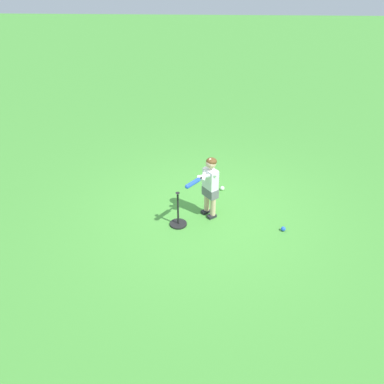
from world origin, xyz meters
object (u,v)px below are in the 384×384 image
at_px(child_batter, 209,183).
at_px(play_ball_far_left, 283,229).
at_px(play_ball_center_lawn, 222,188).
at_px(batting_tee, 178,220).

bearing_deg(child_batter, play_ball_far_left, -107.63).
relative_size(play_ball_center_lawn, play_ball_far_left, 1.04).
xyz_separation_m(child_batter, play_ball_center_lawn, (0.83, -0.26, -0.61)).
distance_m(play_ball_center_lawn, play_ball_far_left, 1.54).
height_order(play_ball_far_left, batting_tee, batting_tee).
height_order(child_batter, play_ball_far_left, child_batter).
relative_size(play_ball_far_left, batting_tee, 0.12).
height_order(child_batter, batting_tee, child_batter).
bearing_deg(batting_tee, child_batter, -60.32).
relative_size(play_ball_center_lawn, batting_tee, 0.13).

